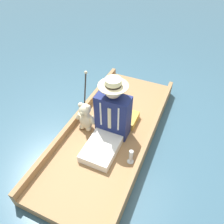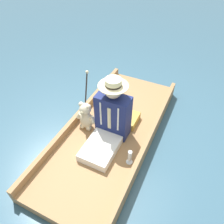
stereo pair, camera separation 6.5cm
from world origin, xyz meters
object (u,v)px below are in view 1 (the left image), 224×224
at_px(teddy_bear, 86,117).
at_px(walking_cane, 85,91).
at_px(wine_glass, 131,156).
at_px(seated_person, 110,120).

height_order(teddy_bear, walking_cane, walking_cane).
bearing_deg(wine_glass, seated_person, -35.08).
bearing_deg(walking_cane, wine_glass, 148.54).
height_order(seated_person, wine_glass, seated_person).
height_order(teddy_bear, wine_glass, teddy_bear).
distance_m(seated_person, walking_cane, 0.58).
bearing_deg(wine_glass, walking_cane, -31.46).
xyz_separation_m(seated_person, teddy_bear, (0.37, -0.01, -0.11)).
relative_size(teddy_bear, walking_cane, 0.62).
bearing_deg(teddy_bear, wine_glass, 159.56).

